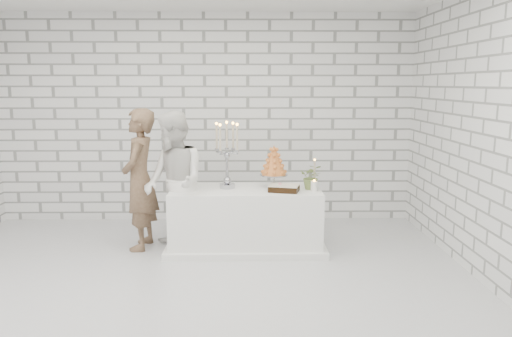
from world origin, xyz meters
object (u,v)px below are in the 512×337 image
(cake_table, at_px, (246,219))
(bride, at_px, (174,183))
(groom, at_px, (140,180))
(croquembouche, at_px, (274,166))
(candelabra, at_px, (227,155))

(cake_table, height_order, bride, bride)
(groom, xyz_separation_m, croquembouche, (1.63, 0.03, 0.15))
(cake_table, height_order, croquembouche, croquembouche)
(groom, relative_size, bride, 1.01)
(cake_table, bearing_deg, bride, -171.10)
(groom, bearing_deg, bride, 71.28)
(candelabra, bearing_deg, cake_table, -11.07)
(cake_table, xyz_separation_m, bride, (-0.84, -0.13, 0.47))
(candelabra, bearing_deg, groom, 179.99)
(groom, distance_m, croquembouche, 1.63)
(cake_table, relative_size, bride, 1.06)
(candelabra, bearing_deg, bride, -164.12)
(cake_table, height_order, groom, groom)
(groom, distance_m, candelabra, 1.10)
(cake_table, distance_m, groom, 1.37)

